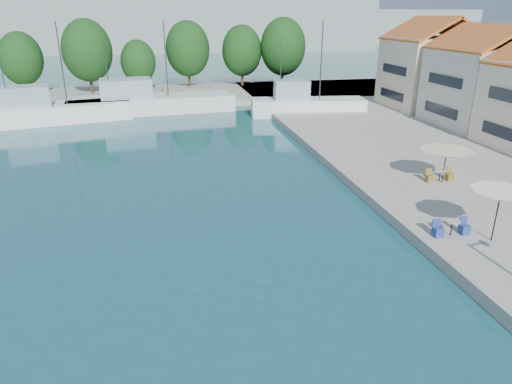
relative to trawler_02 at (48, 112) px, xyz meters
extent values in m
cube|color=#A39D93|center=(8.82, 13.17, -0.77)|extent=(90.00, 16.00, 0.60)
cube|color=gray|center=(-13.18, 106.17, 6.93)|extent=(180.00, 40.00, 16.00)
cube|color=gray|center=(56.82, 126.17, 4.93)|extent=(140.00, 40.00, 12.00)
cube|color=beige|center=(40.82, -11.83, 3.03)|extent=(8.00, 8.50, 7.00)
pyramid|color=#CA662C|center=(40.82, -11.83, 8.33)|extent=(8.40, 8.80, 1.80)
cube|color=beige|center=(40.82, -2.83, 3.28)|extent=(8.60, 8.50, 7.50)
pyramid|color=#CA662C|center=(40.82, -2.83, 8.83)|extent=(9.00, 8.80, 1.80)
cube|color=white|center=(0.39, 0.09, -0.37)|extent=(15.90, 7.26, 2.20)
cube|color=#8DA2AE|center=(-1.86, -0.42, 1.73)|extent=(5.18, 4.01, 2.00)
cylinder|color=#2D2D2D|center=(1.89, 0.42, 4.73)|extent=(0.12, 0.12, 8.00)
cylinder|color=#2D2D2D|center=(-3.37, -0.75, 3.73)|extent=(0.10, 0.10, 6.00)
cube|color=silver|center=(10.43, 3.39, -0.37)|extent=(18.58, 6.41, 2.20)
cube|color=#8DA2AE|center=(7.71, 3.14, 1.73)|extent=(5.78, 4.14, 2.00)
cylinder|color=#2D2D2D|center=(12.24, 3.56, 4.73)|extent=(0.12, 0.12, 8.00)
cylinder|color=#2D2D2D|center=(5.89, 2.97, 3.73)|extent=(0.10, 0.10, 6.00)
cube|color=silver|center=(27.17, -1.80, -0.37)|extent=(12.67, 4.79, 2.20)
cube|color=#8DA2AE|center=(25.33, -1.56, 1.73)|extent=(4.00, 2.93, 2.00)
cylinder|color=#2D2D2D|center=(28.40, -1.96, 4.73)|extent=(0.12, 0.12, 8.00)
cylinder|color=#2D2D2D|center=(24.11, -1.40, 3.73)|extent=(0.10, 0.10, 6.00)
cylinder|color=#3F2B19|center=(-5.69, 15.21, 1.29)|extent=(0.36, 0.36, 3.51)
ellipsoid|color=#133C13|center=(-5.69, 15.21, 4.09)|extent=(5.33, 5.33, 6.67)
cylinder|color=#3F2B19|center=(2.47, 15.00, 1.62)|extent=(0.36, 0.36, 4.18)
ellipsoid|color=#133C13|center=(2.47, 15.00, 4.97)|extent=(6.36, 6.36, 7.95)
cylinder|color=#3F2B19|center=(8.77, 14.96, 1.04)|extent=(0.36, 0.36, 3.01)
ellipsoid|color=#133C13|center=(8.77, 14.96, 3.44)|extent=(4.57, 4.57, 5.72)
cylinder|color=#3F2B19|center=(15.60, 18.04, 1.56)|extent=(0.36, 0.36, 4.05)
ellipsoid|color=#133C13|center=(15.60, 18.04, 4.79)|extent=(6.15, 6.15, 7.69)
cylinder|color=#3F2B19|center=(23.32, 17.88, 1.42)|extent=(0.36, 0.36, 3.78)
ellipsoid|color=#133C13|center=(23.32, 17.88, 4.45)|extent=(5.75, 5.75, 7.19)
cylinder|color=#3F2B19|center=(28.98, 16.17, 1.65)|extent=(0.36, 0.36, 4.23)
ellipsoid|color=#133C13|center=(28.98, 16.17, 5.04)|extent=(6.44, 6.44, 8.04)
cylinder|color=black|center=(25.97, -33.42, 0.78)|extent=(0.06, 0.06, 2.49)
cone|color=white|center=(25.97, -33.42, 1.77)|extent=(2.65, 2.65, 0.50)
cylinder|color=black|center=(28.27, -25.83, 0.58)|extent=(0.06, 0.06, 2.10)
cone|color=beige|center=(28.27, -25.83, 1.38)|extent=(3.24, 3.24, 0.50)
cylinder|color=black|center=(24.44, -32.55, -0.10)|extent=(0.06, 0.06, 0.74)
cylinder|color=tan|center=(24.44, -32.55, 0.27)|extent=(0.70, 0.70, 0.04)
cube|color=navy|center=(25.14, -32.55, -0.24)|extent=(0.42, 0.42, 0.46)
cube|color=navy|center=(23.74, -32.55, -0.24)|extent=(0.42, 0.42, 0.46)
cylinder|color=black|center=(28.19, -25.63, -0.10)|extent=(0.06, 0.06, 0.74)
cylinder|color=tan|center=(28.19, -25.63, 0.27)|extent=(0.70, 0.70, 0.04)
cube|color=brown|center=(28.89, -25.63, -0.24)|extent=(0.42, 0.42, 0.46)
cube|color=brown|center=(27.49, -25.63, -0.24)|extent=(0.42, 0.42, 0.46)
camera|label=1|loc=(11.46, -49.71, 9.31)|focal=32.00mm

